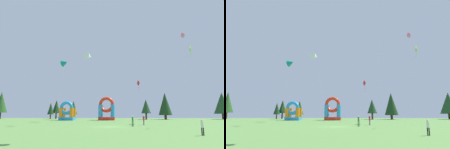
# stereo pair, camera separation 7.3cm
# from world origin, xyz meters

# --- Properties ---
(ground_plane) EXTENTS (120.00, 120.00, 0.00)m
(ground_plane) POSITION_xyz_m (0.00, 0.00, 0.00)
(ground_plane) COLOR #5B8C42
(kite_red_diamond) EXTENTS (1.84, 3.95, 10.94)m
(kite_red_diamond) POSITION_xyz_m (7.09, 21.93, 10.28)
(kite_red_diamond) COLOR red
(kite_red_diamond) RESTS_ON ground_plane
(kite_teal_delta) EXTENTS (1.73, 3.31, 12.64)m
(kite_teal_delta) POSITION_xyz_m (-8.90, 4.24, 11.89)
(kite_teal_delta) COLOR #0C7F7A
(kite_teal_delta) RESTS_ON ground_plane
(kite_lime_diamond) EXTENTS (3.50, 1.47, 13.44)m
(kite_lime_diamond) POSITION_xyz_m (14.09, -0.14, 12.83)
(kite_lime_diamond) COLOR #8CD826
(kite_lime_diamond) RESTS_ON ground_plane
(kite_pink_parafoil) EXTENTS (2.46, 7.39, 21.52)m
(kite_pink_parafoil) POSITION_xyz_m (17.39, 13.83, 20.99)
(kite_pink_parafoil) COLOR #EA599E
(kite_pink_parafoil) RESTS_ON ground_plane
(kite_white_delta) EXTENTS (5.95, 4.60, 19.62)m
(kite_white_delta) POSITION_xyz_m (-7.22, 22.73, 18.44)
(kite_white_delta) COLOR white
(kite_white_delta) RESTS_ON ground_plane
(person_midfield) EXTENTS (0.32, 0.32, 1.76)m
(person_midfield) POSITION_xyz_m (3.96, 0.90, 1.05)
(person_midfield) COLOR #33723F
(person_midfield) RESTS_ON ground_plane
(person_left_edge) EXTENTS (0.43, 0.43, 1.83)m
(person_left_edge) POSITION_xyz_m (6.17, 4.21, 1.08)
(person_left_edge) COLOR #724C8C
(person_left_edge) RESTS_ON ground_plane
(person_near_camera) EXTENTS (0.37, 0.37, 1.57)m
(person_near_camera) POSITION_xyz_m (10.05, -12.76, 0.93)
(person_near_camera) COLOR black
(person_near_camera) RESTS_ON ground_plane
(inflatable_red_slide) EXTENTS (5.13, 4.41, 7.27)m
(inflatable_red_slide) POSITION_xyz_m (-2.49, 31.46, 2.79)
(inflatable_red_slide) COLOR red
(inflatable_red_slide) RESTS_ON ground_plane
(inflatable_orange_dome) EXTENTS (4.46, 4.93, 5.87)m
(inflatable_orange_dome) POSITION_xyz_m (-14.79, 30.05, 2.10)
(inflatable_orange_dome) COLOR #268CD8
(inflatable_orange_dome) RESTS_ON ground_plane
(tree_row_0) EXTENTS (4.85, 4.85, 10.29)m
(tree_row_0) POSITION_xyz_m (-44.21, 42.79, 6.32)
(tree_row_0) COLOR #4C331E
(tree_row_0) RESTS_ON ground_plane
(tree_row_1) EXTENTS (2.47, 2.47, 6.11)m
(tree_row_1) POSITION_xyz_m (-24.76, 43.30, 3.88)
(tree_row_1) COLOR #4C331E
(tree_row_1) RESTS_ON ground_plane
(tree_row_2) EXTENTS (3.14, 3.14, 7.34)m
(tree_row_2) POSITION_xyz_m (-23.42, 45.85, 4.73)
(tree_row_2) COLOR #4C331E
(tree_row_2) RESTS_ON ground_plane
(tree_row_3) EXTENTS (3.11, 3.11, 6.78)m
(tree_row_3) POSITION_xyz_m (-15.67, 41.88, 4.19)
(tree_row_3) COLOR #4C331E
(tree_row_3) RESTS_ON ground_plane
(tree_row_4) EXTENTS (3.47, 3.47, 7.09)m
(tree_row_4) POSITION_xyz_m (11.09, 40.11, 4.56)
(tree_row_4) COLOR #4C331E
(tree_row_4) RESTS_ON ground_plane
(tree_row_5) EXTENTS (4.79, 4.79, 9.46)m
(tree_row_5) POSITION_xyz_m (17.98, 40.32, 5.45)
(tree_row_5) COLOR #4C331E
(tree_row_5) RESTS_ON ground_plane
(tree_row_6) EXTENTS (6.27, 6.27, 9.79)m
(tree_row_6) POSITION_xyz_m (39.90, 43.62, 5.85)
(tree_row_6) COLOR #4C331E
(tree_row_6) RESTS_ON ground_plane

